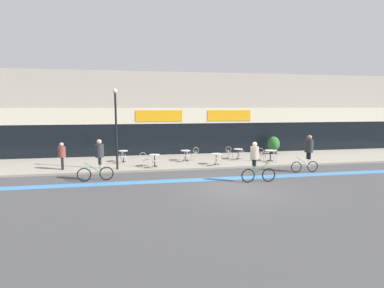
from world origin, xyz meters
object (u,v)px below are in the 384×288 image
(bistro_table_5, at_px, (270,153))
(cafe_chair_5_side, at_px, (262,154))
(bistro_table_0, at_px, (123,154))
(bistro_table_3, at_px, (216,157))
(lamp_post, at_px, (116,123))
(cafe_chair_1_near, at_px, (155,160))
(bistro_table_1, at_px, (155,158))
(cafe_chair_2_near, at_px, (187,155))
(pedestrian_near_end, at_px, (62,153))
(cafe_chair_4_side, at_px, (230,152))
(cafe_chair_1_side, at_px, (145,158))
(cyclist_1, at_px, (256,160))
(cafe_chair_0_near, at_px, (123,156))
(planter_pot, at_px, (273,145))
(cafe_chair_5_near, at_px, (275,155))
(cafe_chair_2_side, at_px, (195,153))
(cyclist_2, at_px, (308,150))
(cafe_chair_4_near, at_px, (241,153))
(bistro_table_4, at_px, (238,152))
(cafe_chair_3_near, at_px, (219,158))
(cyclist_0, at_px, (98,157))
(bistro_table_2, at_px, (186,153))

(bistro_table_5, distance_m, cafe_chair_5_side, 0.63)
(bistro_table_0, height_order, bistro_table_3, bistro_table_0)
(lamp_post, bearing_deg, cafe_chair_1_near, -3.96)
(bistro_table_1, relative_size, cafe_chair_2_near, 0.83)
(pedestrian_near_end, bearing_deg, cafe_chair_4_side, -3.98)
(cafe_chair_1_side, bearing_deg, cyclist_1, -38.49)
(cafe_chair_1_near, bearing_deg, bistro_table_3, -83.61)
(cafe_chair_0_near, relative_size, planter_pot, 0.66)
(cafe_chair_5_near, bearing_deg, bistro_table_1, 82.18)
(cafe_chair_2_side, distance_m, planter_pot, 6.91)
(bistro_table_5, xyz_separation_m, cafe_chair_5_side, (-0.63, 0.00, -0.01))
(bistro_table_3, bearing_deg, cafe_chair_4_side, 49.59)
(cafe_chair_4_side, height_order, pedestrian_near_end, pedestrian_near_end)
(cafe_chair_1_side, distance_m, cyclist_2, 9.76)
(bistro_table_1, relative_size, planter_pot, 0.55)
(pedestrian_near_end, bearing_deg, cyclist_1, -35.91)
(cafe_chair_4_near, bearing_deg, cafe_chair_5_side, -107.53)
(bistro_table_4, distance_m, cafe_chair_1_near, 6.41)
(bistro_table_0, bearing_deg, cafe_chair_4_side, -2.00)
(cyclist_1, bearing_deg, cafe_chair_0_near, 142.13)
(bistro_table_5, xyz_separation_m, lamp_post, (-10.14, -0.94, 2.22))
(bistro_table_1, height_order, bistro_table_5, bistro_table_1)
(bistro_table_5, height_order, cafe_chair_2_side, cafe_chair_2_side)
(lamp_post, distance_m, cyclist_2, 11.29)
(cafe_chair_2_side, relative_size, cafe_chair_3_near, 1.00)
(cafe_chair_2_near, relative_size, cafe_chair_2_side, 1.00)
(cyclist_1, bearing_deg, bistro_table_4, 80.80)
(bistro_table_5, bearing_deg, cafe_chair_4_side, 155.17)
(cafe_chair_1_near, xyz_separation_m, cafe_chair_3_near, (3.91, -0.08, 0.00))
(cafe_chair_5_near, xyz_separation_m, planter_pot, (1.61, 3.54, 0.20))
(cyclist_0, relative_size, pedestrian_near_end, 1.34)
(bistro_table_2, height_order, cafe_chair_2_near, cafe_chair_2_near)
(bistro_table_5, height_order, cafe_chair_0_near, cafe_chair_0_near)
(bistro_table_1, height_order, cafe_chair_2_near, cafe_chair_2_near)
(cafe_chair_5_side, distance_m, cyclist_0, 10.78)
(cafe_chair_0_near, relative_size, pedestrian_near_end, 0.56)
(cafe_chair_0_near, height_order, pedestrian_near_end, pedestrian_near_end)
(cafe_chair_2_side, bearing_deg, cafe_chair_1_near, 33.18)
(cafe_chair_1_side, bearing_deg, cafe_chair_3_near, -8.10)
(cafe_chair_4_near, height_order, cafe_chair_5_side, same)
(cafe_chair_0_near, bearing_deg, bistro_table_3, -94.56)
(cyclist_0, bearing_deg, cyclist_2, 174.07)
(bistro_table_2, xyz_separation_m, cafe_chair_5_near, (5.70, -1.78, 0.01))
(lamp_post, bearing_deg, cafe_chair_1_side, 16.32)
(cafe_chair_4_side, xyz_separation_m, cafe_chair_5_side, (1.90, -1.16, 0.00))
(cafe_chair_2_near, bearing_deg, cafe_chair_1_near, 128.51)
(bistro_table_0, bearing_deg, cafe_chair_2_near, -12.08)
(pedestrian_near_end, bearing_deg, cafe_chair_3_near, -16.96)
(bistro_table_1, bearing_deg, bistro_table_0, 136.22)
(lamp_post, relative_size, cyclist_1, 2.28)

